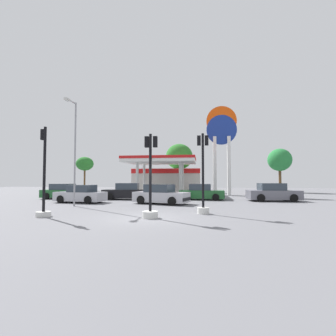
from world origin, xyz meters
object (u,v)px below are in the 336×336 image
at_px(car_1, 273,193).
at_px(tree_2, 280,160).
at_px(car_5, 202,192).
at_px(traffic_signal_2, 150,191).
at_px(station_pole_sign, 222,139).
at_px(tree_1, 179,157).
at_px(car_0, 126,192).
at_px(car_3, 161,195).
at_px(car_2, 81,195).
at_px(corner_streetlamp, 74,144).
at_px(tree_0, 85,164).
at_px(car_4, 64,192).
at_px(traffic_signal_1, 44,189).
at_px(traffic_signal_0, 203,184).

distance_m(car_1, tree_2, 17.19).
bearing_deg(car_5, traffic_signal_2, -102.79).
xyz_separation_m(station_pole_sign, tree_1, (-5.92, 6.74, -1.57)).
xyz_separation_m(car_0, car_3, (4.07, -3.95, -0.01)).
relative_size(car_2, tree_2, 0.66).
xyz_separation_m(car_0, corner_streetlamp, (-1.85, -6.75, 3.80)).
relative_size(tree_0, tree_2, 0.87).
relative_size(car_0, tree_2, 0.70).
bearing_deg(tree_2, car_5, -127.87).
distance_m(car_2, car_4, 4.95).
bearing_deg(car_5, car_1, -5.51).
height_order(traffic_signal_1, tree_1, tree_1).
distance_m(car_1, tree_0, 30.60).
relative_size(car_2, tree_0, 0.76).
bearing_deg(corner_streetlamp, traffic_signal_1, -79.01).
height_order(car_0, car_2, car_0).
distance_m(car_0, car_3, 5.68).
relative_size(car_0, corner_streetlamp, 0.61).
xyz_separation_m(car_1, tree_2, (5.44, 15.78, 4.12)).
distance_m(station_pole_sign, traffic_signal_2, 20.38).
height_order(car_3, tree_1, tree_1).
distance_m(tree_1, tree_2, 15.21).
bearing_deg(car_1, traffic_signal_2, -129.45).
distance_m(station_pole_sign, tree_1, 9.10).
bearing_deg(car_0, car_4, -176.73).
height_order(car_0, tree_2, tree_2).
xyz_separation_m(car_4, tree_1, (10.27, 14.93, 4.75)).
relative_size(car_2, corner_streetlamp, 0.57).
relative_size(car_1, traffic_signal_2, 1.08).
bearing_deg(traffic_signal_0, station_pole_sign, 81.62).
bearing_deg(car_5, car_4, -176.57).
height_order(car_2, traffic_signal_2, traffic_signal_2).
relative_size(station_pole_sign, traffic_signal_0, 2.43).
xyz_separation_m(station_pole_sign, traffic_signal_1, (-10.81, -19.21, -5.58)).
height_order(station_pole_sign, traffic_signal_1, station_pole_sign).
bearing_deg(car_1, tree_2, 70.97).
relative_size(car_0, car_4, 1.09).
height_order(car_5, traffic_signal_1, traffic_signal_1).
xyz_separation_m(traffic_signal_0, traffic_signal_1, (-8.31, -2.21, -0.26)).
relative_size(traffic_signal_1, tree_1, 0.64).
xyz_separation_m(traffic_signal_1, tree_2, (20.06, 26.99, 3.42)).
bearing_deg(corner_streetlamp, car_2, 107.27).
bearing_deg(tree_0, car_3, -50.58).
bearing_deg(traffic_signal_1, car_3, 55.87).
bearing_deg(tree_1, tree_2, 3.96).
height_order(station_pole_sign, tree_1, station_pole_sign).
bearing_deg(car_1, tree_0, 148.29).
height_order(station_pole_sign, tree_2, station_pole_sign).
height_order(car_5, tree_2, tree_2).
relative_size(car_3, tree_2, 0.71).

